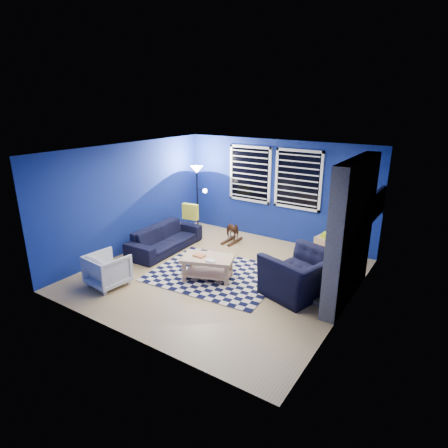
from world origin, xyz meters
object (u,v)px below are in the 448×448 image
Objects in this scene: armchair_big at (301,274)px; sofa at (165,238)px; rocking_horse at (232,230)px; cabinet at (329,247)px; tv at (377,204)px; armchair_bent at (108,270)px; floor_lamp at (198,179)px; coffee_table at (208,263)px.

sofa is at bearing -77.37° from armchair_big.
armchair_big is 2.89m from rocking_horse.
cabinet is at bearing -159.61° from armchair_big.
armchair_big reaches higher than sofa.
tv is 1.44× the size of armchair_bent.
rocking_horse is 0.90× the size of cabinet.
tv reaches higher than cabinet.
tv is 0.82× the size of armchair_big.
floor_lamp is at bearing -177.04° from tv.
tv is 1.75× the size of rocking_horse.
tv is 0.51× the size of sofa.
tv reaches higher than coffee_table.
rocking_horse is at bearing -97.55° from armchair_bent.
cabinet is (-0.90, 0.07, -1.15)m from tv.
armchair_big is at bearing -100.72° from rocking_horse.
sofa is 3.50m from armchair_big.
sofa is at bearing -87.74° from floor_lamp.
sofa reaches higher than rocking_horse.
rocking_horse is 1.60m from floor_lamp.
sofa is at bearing -141.42° from cabinet.
armchair_big is at bearing -112.91° from tv.
armchair_bent reaches higher than coffee_table.
cabinet reaches higher than coffee_table.
armchair_big is 1.08× the size of coffee_table.
armchair_big reaches higher than coffee_table.
rocking_horse is 0.51× the size of coffee_table.
armchair_bent is at bearing -171.69° from rocking_horse.
armchair_big reaches higher than cabinet.
floor_lamp is at bearing -78.37° from armchair_bent.
coffee_table is 2.88m from cabinet.
sofa is 1.65m from rocking_horse.
cabinet is (3.09, 3.61, -0.07)m from armchair_bent.
sofa is 3.46× the size of rocking_horse.
tv is at bearing 8.15° from cabinet.
armchair_bent is 1.10× the size of cabinet.
coffee_table is (-1.75, -0.43, -0.06)m from armchair_big.
sofa is 1.75× the size of coffee_table.
cabinet is at bearing -58.96° from rocking_horse.
floor_lamp is (-1.10, 0.10, 1.15)m from rocking_horse.
coffee_table is 2.96m from floor_lamp.
coffee_table is at bearing -133.81° from armchair_bent.
floor_lamp reaches higher than tv.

